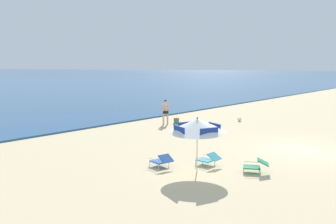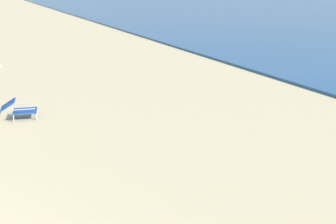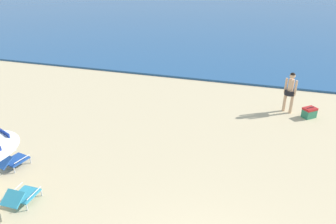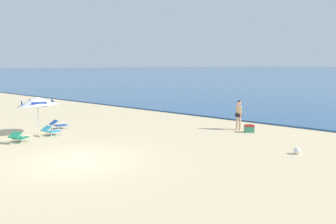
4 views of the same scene
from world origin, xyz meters
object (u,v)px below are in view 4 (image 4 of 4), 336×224
person_standing_near_shore (239,113)px  lounge_chair_under_umbrella (51,130)px  cooler_box (249,129)px  lounge_chair_beside_umbrella (58,124)px  beach_umbrella_striped_main (37,101)px  beach_ball (297,151)px  lounge_chair_facing_sea (19,137)px

person_standing_near_shore → lounge_chair_under_umbrella: bearing=-130.3°
person_standing_near_shore → cooler_box: bearing=-19.4°
lounge_chair_under_umbrella → lounge_chair_beside_umbrella: lounge_chair_beside_umbrella is taller
person_standing_near_shore → cooler_box: person_standing_near_shore is taller
beach_umbrella_striped_main → beach_ball: size_ratio=9.60×
lounge_chair_under_umbrella → lounge_chair_facing_sea: size_ratio=0.88×
beach_umbrella_striped_main → lounge_chair_facing_sea: bearing=-52.8°
lounge_chair_facing_sea → person_standing_near_shore: person_standing_near_shore is taller
person_standing_near_shore → beach_ball: size_ratio=5.85×
beach_umbrella_striped_main → lounge_chair_beside_umbrella: bearing=104.8°
lounge_chair_facing_sea → beach_ball: size_ratio=3.63×
lounge_chair_under_umbrella → beach_ball: bearing=22.6°
lounge_chair_under_umbrella → person_standing_near_shore: (6.48, 7.65, 0.68)m
beach_umbrella_striped_main → cooler_box: size_ratio=4.49×
lounge_chair_under_umbrella → person_standing_near_shore: size_ratio=0.54×
lounge_chair_beside_umbrella → lounge_chair_facing_sea: (1.64, -3.06, 0.00)m
lounge_chair_beside_umbrella → cooler_box: (8.62, 6.13, -0.07)m
beach_umbrella_striped_main → lounge_chair_facing_sea: 2.56m
lounge_chair_facing_sea → person_standing_near_shore: 11.33m
lounge_chair_beside_umbrella → lounge_chair_facing_sea: size_ratio=0.96×
lounge_chair_beside_umbrella → person_standing_near_shore: person_standing_near_shore is taller
lounge_chair_beside_umbrella → beach_ball: (12.21, 3.29, -0.13)m
beach_umbrella_striped_main → cooler_box: 11.26m
lounge_chair_under_umbrella → lounge_chair_facing_sea: lounge_chair_under_umbrella is taller
cooler_box → beach_ball: (3.58, -2.84, -0.06)m
lounge_chair_beside_umbrella → lounge_chair_under_umbrella: bearing=-42.7°
beach_umbrella_striped_main → lounge_chair_facing_sea: size_ratio=2.65×
lounge_chair_under_umbrella → lounge_chair_beside_umbrella: bearing=137.3°
lounge_chair_beside_umbrella → cooler_box: lounge_chair_beside_umbrella is taller
beach_umbrella_striped_main → cooler_box: beach_umbrella_striped_main is taller
cooler_box → lounge_chair_facing_sea: bearing=-127.2°
lounge_chair_under_umbrella → cooler_box: lounge_chair_under_umbrella is taller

